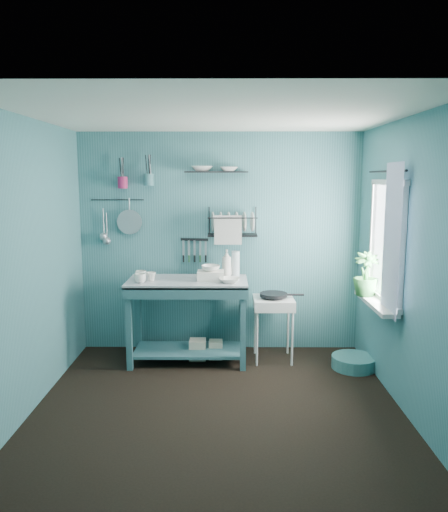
{
  "coord_description": "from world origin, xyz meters",
  "views": [
    {
      "loc": [
        0.08,
        -4.19,
        2.0
      ],
      "look_at": [
        0.05,
        0.85,
        1.2
      ],
      "focal_mm": 35.0,
      "sensor_mm": 36.0,
      "label": 1
    }
  ],
  "objects_px": {
    "wash_tub": "(211,276)",
    "utensil_cup_teal": "(149,180)",
    "mug_mid": "(151,277)",
    "potted_plant": "(366,274)",
    "utensil_cup_magenta": "(123,183)",
    "storage_tin_large": "(198,349)",
    "storage_tin_small": "(216,349)",
    "work_counter": "(188,321)",
    "mug_right": "(141,275)",
    "colander": "(130,222)",
    "floor_basin": "(354,362)",
    "water_bottle": "(236,263)",
    "dish_rack": "(233,222)",
    "frying_pan": "(274,295)",
    "mug_left": "(140,278)",
    "soap_bottle": "(227,263)",
    "hotplate_stand": "(273,329)"
  },
  "relations": [
    {
      "from": "mug_right",
      "to": "storage_tin_large",
      "type": "height_order",
      "value": "mug_right"
    },
    {
      "from": "utensil_cup_teal",
      "to": "water_bottle",
      "type": "bearing_deg",
      "value": -8.36
    },
    {
      "from": "frying_pan",
      "to": "utensil_cup_teal",
      "type": "bearing_deg",
      "value": 167.2
    },
    {
      "from": "water_bottle",
      "to": "hotplate_stand",
      "type": "distance_m",
      "value": 0.83
    },
    {
      "from": "utensil_cup_teal",
      "to": "floor_basin",
      "type": "distance_m",
      "value": 2.97
    },
    {
      "from": "work_counter",
      "to": "hotplate_stand",
      "type": "bearing_deg",
      "value": 8.53
    },
    {
      "from": "mug_right",
      "to": "utensil_cup_magenta",
      "type": "height_order",
      "value": "utensil_cup_magenta"
    },
    {
      "from": "dish_rack",
      "to": "colander",
      "type": "distance_m",
      "value": 1.17
    },
    {
      "from": "storage_tin_large",
      "to": "storage_tin_small",
      "type": "distance_m",
      "value": 0.2
    },
    {
      "from": "frying_pan",
      "to": "floor_basin",
      "type": "bearing_deg",
      "value": -17.5
    },
    {
      "from": "utensil_cup_teal",
      "to": "mug_mid",
      "type": "bearing_deg",
      "value": -80.92
    },
    {
      "from": "mug_right",
      "to": "colander",
      "type": "distance_m",
      "value": 0.69
    },
    {
      "from": "utensil_cup_teal",
      "to": "storage_tin_small",
      "type": "relative_size",
      "value": 0.65
    },
    {
      "from": "storage_tin_small",
      "to": "storage_tin_large",
      "type": "bearing_deg",
      "value": -171.47
    },
    {
      "from": "potted_plant",
      "to": "floor_basin",
      "type": "relative_size",
      "value": 0.95
    },
    {
      "from": "work_counter",
      "to": "utensil_cup_magenta",
      "type": "bearing_deg",
      "value": 159.45
    },
    {
      "from": "utensil_cup_teal",
      "to": "work_counter",
      "type": "bearing_deg",
      "value": -38.99
    },
    {
      "from": "dish_rack",
      "to": "storage_tin_large",
      "type": "bearing_deg",
      "value": -138.56
    },
    {
      "from": "wash_tub",
      "to": "utensil_cup_teal",
      "type": "bearing_deg",
      "value": 151.28
    },
    {
      "from": "mug_left",
      "to": "dish_rack",
      "type": "bearing_deg",
      "value": 26.06
    },
    {
      "from": "mug_right",
      "to": "water_bottle",
      "type": "distance_m",
      "value": 1.05
    },
    {
      "from": "mug_right",
      "to": "floor_basin",
      "type": "xyz_separation_m",
      "value": [
        2.26,
        -0.21,
        -0.89
      ]
    },
    {
      "from": "wash_tub",
      "to": "dish_rack",
      "type": "xyz_separation_m",
      "value": [
        0.24,
        0.33,
        0.55
      ]
    },
    {
      "from": "colander",
      "to": "storage_tin_large",
      "type": "distance_m",
      "value": 1.63
    },
    {
      "from": "wash_tub",
      "to": "soap_bottle",
      "type": "distance_m",
      "value": 0.3
    },
    {
      "from": "hotplate_stand",
      "to": "potted_plant",
      "type": "distance_m",
      "value": 1.2
    },
    {
      "from": "storage_tin_small",
      "to": "floor_basin",
      "type": "xyz_separation_m",
      "value": [
        1.46,
        -0.29,
        -0.04
      ]
    },
    {
      "from": "floor_basin",
      "to": "mug_left",
      "type": "bearing_deg",
      "value": 178.63
    },
    {
      "from": "wash_tub",
      "to": "potted_plant",
      "type": "relative_size",
      "value": 0.64
    },
    {
      "from": "utensil_cup_magenta",
      "to": "storage_tin_large",
      "type": "relative_size",
      "value": 0.59
    },
    {
      "from": "mug_right",
      "to": "soap_bottle",
      "type": "bearing_deg",
      "value": 12.26
    },
    {
      "from": "work_counter",
      "to": "utensil_cup_magenta",
      "type": "height_order",
      "value": "utensil_cup_magenta"
    },
    {
      "from": "mug_mid",
      "to": "mug_left",
      "type": "bearing_deg",
      "value": -135.0
    },
    {
      "from": "wash_tub",
      "to": "storage_tin_large",
      "type": "distance_m",
      "value": 0.86
    },
    {
      "from": "water_bottle",
      "to": "storage_tin_small",
      "type": "height_order",
      "value": "water_bottle"
    },
    {
      "from": "mug_right",
      "to": "soap_bottle",
      "type": "height_order",
      "value": "soap_bottle"
    },
    {
      "from": "colander",
      "to": "utensil_cup_teal",
      "type": "bearing_deg",
      "value": -7.27
    },
    {
      "from": "mug_right",
      "to": "dish_rack",
      "type": "height_order",
      "value": "dish_rack"
    },
    {
      "from": "mug_mid",
      "to": "potted_plant",
      "type": "bearing_deg",
      "value": -8.57
    },
    {
      "from": "wash_tub",
      "to": "potted_plant",
      "type": "height_order",
      "value": "potted_plant"
    },
    {
      "from": "mug_mid",
      "to": "hotplate_stand",
      "type": "relative_size",
      "value": 0.14
    },
    {
      "from": "dish_rack",
      "to": "mug_right",
      "type": "bearing_deg",
      "value": -155.21
    },
    {
      "from": "utensil_cup_teal",
      "to": "storage_tin_large",
      "type": "bearing_deg",
      "value": -29.69
    },
    {
      "from": "work_counter",
      "to": "potted_plant",
      "type": "relative_size",
      "value": 2.94
    },
    {
      "from": "wash_tub",
      "to": "hotplate_stand",
      "type": "distance_m",
      "value": 0.92
    },
    {
      "from": "wash_tub",
      "to": "potted_plant",
      "type": "bearing_deg",
      "value": -13.38
    },
    {
      "from": "mug_mid",
      "to": "wash_tub",
      "type": "relative_size",
      "value": 0.36
    },
    {
      "from": "mug_mid",
      "to": "storage_tin_small",
      "type": "height_order",
      "value": "mug_mid"
    },
    {
      "from": "mug_right",
      "to": "potted_plant",
      "type": "xyz_separation_m",
      "value": [
        2.3,
        -0.39,
        0.09
      ]
    },
    {
      "from": "mug_mid",
      "to": "potted_plant",
      "type": "distance_m",
      "value": 2.21
    }
  ]
}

